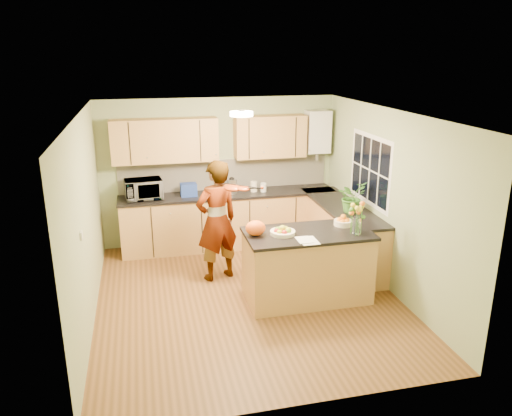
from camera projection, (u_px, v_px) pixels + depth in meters
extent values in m
plane|color=brown|center=(247.00, 297.00, 6.85)|extent=(4.50, 4.50, 0.00)
cube|color=white|center=(246.00, 113.00, 6.09)|extent=(4.00, 4.50, 0.02)
cube|color=#9AAC7A|center=(219.00, 171.00, 8.56)|extent=(4.00, 0.02, 2.50)
cube|color=#9AAC7A|center=(301.00, 287.00, 4.38)|extent=(4.00, 0.02, 2.50)
cube|color=#9AAC7A|center=(86.00, 222.00, 6.03)|extent=(0.02, 4.50, 2.50)
cube|color=#9AAC7A|center=(388.00, 201.00, 6.90)|extent=(0.02, 4.50, 2.50)
cube|color=tan|center=(229.00, 221.00, 8.54)|extent=(3.60, 0.60, 0.90)
cube|color=black|center=(229.00, 194.00, 8.39)|extent=(3.64, 0.62, 0.04)
cube|color=tan|center=(341.00, 235.00, 7.87)|extent=(0.60, 2.20, 0.90)
cube|color=black|center=(342.00, 207.00, 7.72)|extent=(0.62, 2.24, 0.04)
cube|color=beige|center=(225.00, 174.00, 8.58)|extent=(3.60, 0.02, 0.52)
cube|color=tan|center=(165.00, 141.00, 8.02)|extent=(1.70, 0.34, 0.70)
cube|color=tan|center=(270.00, 136.00, 8.40)|extent=(1.20, 0.34, 0.70)
cube|color=white|center=(318.00, 132.00, 8.58)|extent=(0.40, 0.30, 0.72)
cylinder|color=#AEAFB3|center=(317.00, 154.00, 8.70)|extent=(0.06, 0.06, 0.20)
cube|color=white|center=(370.00, 170.00, 7.37)|extent=(0.01, 1.30, 1.05)
cube|color=black|center=(370.00, 170.00, 7.36)|extent=(0.01, 1.18, 0.92)
cube|color=white|center=(82.00, 235.00, 5.46)|extent=(0.02, 0.09, 0.09)
cylinder|color=#FFEABF|center=(241.00, 114.00, 6.38)|extent=(0.30, 0.30, 0.06)
cylinder|color=white|center=(241.00, 111.00, 6.37)|extent=(0.10, 0.10, 0.02)
cube|color=tan|center=(307.00, 267.00, 6.70)|extent=(1.63, 0.81, 0.91)
cube|color=black|center=(308.00, 234.00, 6.55)|extent=(1.67, 0.85, 0.04)
cylinder|color=#FBEBC9|center=(283.00, 233.00, 6.47)|extent=(0.33, 0.33, 0.05)
cylinder|color=#FBEBC9|center=(343.00, 223.00, 6.80)|extent=(0.25, 0.25, 0.07)
cylinder|color=silver|center=(357.00, 225.00, 6.48)|extent=(0.11, 0.11, 0.22)
ellipsoid|color=#FF5C15|center=(256.00, 228.00, 6.41)|extent=(0.29, 0.25, 0.20)
cube|color=white|center=(308.00, 240.00, 6.25)|extent=(0.22, 0.30, 0.01)
imported|color=#ECAE90|center=(217.00, 221.00, 7.17)|extent=(0.76, 0.63, 1.78)
imported|color=white|center=(144.00, 189.00, 8.03)|extent=(0.62, 0.45, 0.32)
cube|color=navy|center=(189.00, 190.00, 8.20)|extent=(0.27, 0.20, 0.21)
cylinder|color=#AEAFB3|center=(232.00, 186.00, 8.36)|extent=(0.17, 0.17, 0.24)
sphere|color=black|center=(232.00, 177.00, 8.31)|extent=(0.09, 0.09, 0.09)
cylinder|color=#FBEBC9|center=(254.00, 186.00, 8.47)|extent=(0.14, 0.14, 0.18)
cylinder|color=white|center=(263.00, 187.00, 8.45)|extent=(0.11, 0.11, 0.15)
imported|color=#3F7D29|center=(352.00, 197.00, 7.36)|extent=(0.53, 0.50, 0.47)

